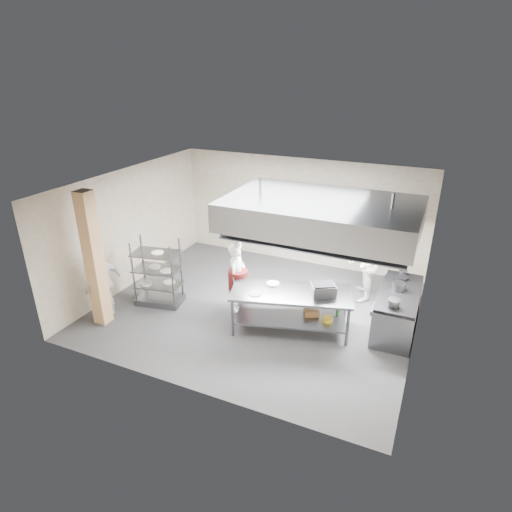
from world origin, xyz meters
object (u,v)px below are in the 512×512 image
at_px(chef_head, 237,278).
at_px(chef_plating, 103,283).
at_px(chef_line, 363,262).
at_px(cooking_range, 397,311).
at_px(stockpot, 399,286).
at_px(island, 291,310).
at_px(griddle, 323,290).
at_px(pass_rack, 158,272).

relative_size(chef_head, chef_plating, 0.99).
relative_size(chef_head, chef_line, 0.83).
xyz_separation_m(chef_line, chef_plating, (-5.10, -3.16, -0.15)).
xyz_separation_m(cooking_range, chef_head, (-3.49, -0.67, 0.39)).
bearing_deg(stockpot, island, -153.58).
bearing_deg(griddle, chef_plating, 165.83).
relative_size(pass_rack, chef_line, 0.83).
bearing_deg(stockpot, chef_plating, -159.99).
xyz_separation_m(pass_rack, chef_plating, (-0.75, -0.97, 0.02)).
height_order(chef_head, chef_plating, chef_plating).
relative_size(island, griddle, 5.21).
bearing_deg(cooking_range, griddle, -149.99).
bearing_deg(cooking_range, chef_head, -169.06).
bearing_deg(cooking_range, stockpot, 142.28).
bearing_deg(stockpot, pass_rack, -166.95).
bearing_deg(chef_head, chef_plating, 118.20).
bearing_deg(pass_rack, cooking_range, 1.19).
bearing_deg(island, chef_line, 44.83).
bearing_deg(cooking_range, island, -155.06).
distance_m(pass_rack, cooking_range, 5.47).
relative_size(pass_rack, chef_plating, 0.98).
relative_size(chef_plating, griddle, 3.39).
distance_m(griddle, stockpot, 1.64).
bearing_deg(pass_rack, griddle, -6.17).
distance_m(pass_rack, chef_head, 1.91).
bearing_deg(griddle, pass_rack, 155.07).
height_order(pass_rack, stockpot, pass_rack).
bearing_deg(pass_rack, chef_plating, -139.01).
distance_m(pass_rack, griddle, 3.91).
distance_m(chef_plating, griddle, 4.83).
bearing_deg(stockpot, chef_line, 133.88).
bearing_deg(chef_line, pass_rack, -71.32).
distance_m(cooking_range, stockpot, 0.57).
bearing_deg(chef_line, chef_head, -64.29).
xyz_separation_m(pass_rack, chef_line, (4.35, 2.18, 0.17)).
xyz_separation_m(chef_plating, stockpot, (6.03, 2.20, 0.17)).
bearing_deg(island, chef_plating, -179.31).
distance_m(cooking_range, chef_head, 3.58).
height_order(island, stockpot, stockpot).
relative_size(chef_line, chef_plating, 1.19).
relative_size(island, chef_plating, 1.54).
height_order(chef_head, griddle, chef_head).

